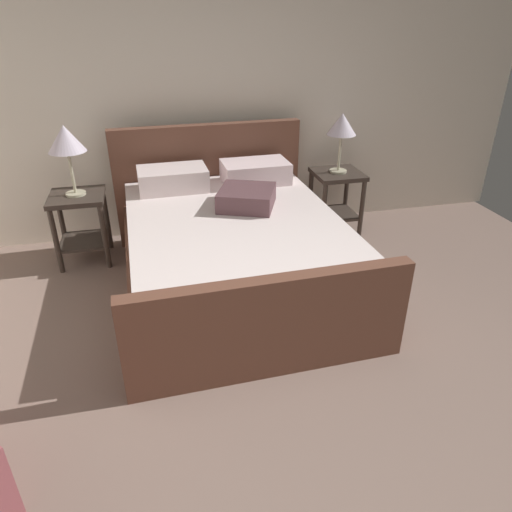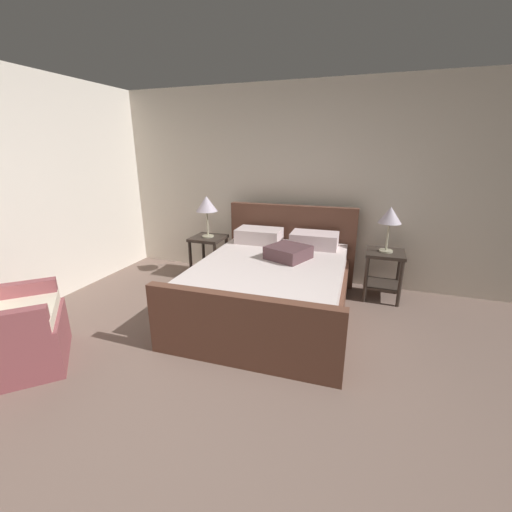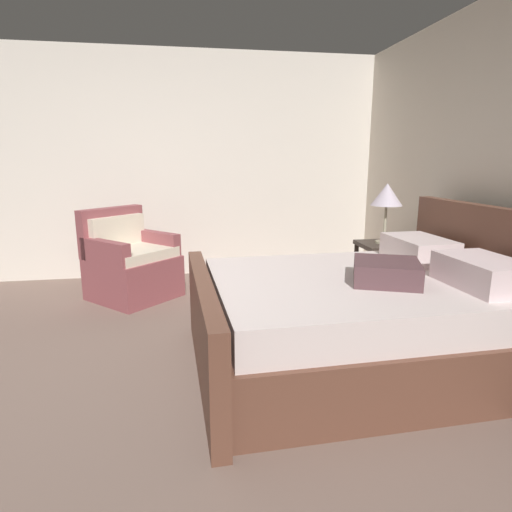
# 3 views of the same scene
# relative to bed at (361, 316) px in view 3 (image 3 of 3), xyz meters

# --- Properties ---
(ground_plane) EXTENTS (5.63, 5.87, 0.02)m
(ground_plane) POSITION_rel_bed_xyz_m (0.22, -1.79, -0.35)
(ground_plane) COLOR #7A6358
(wall_side_left) EXTENTS (0.12, 5.99, 2.59)m
(wall_side_left) POSITION_rel_bed_xyz_m (-2.65, -1.79, 0.95)
(wall_side_left) COLOR silver
(wall_side_left) RESTS_ON ground
(bed) EXTENTS (1.76, 2.16, 1.07)m
(bed) POSITION_rel_bed_xyz_m (0.00, 0.00, 0.00)
(bed) COLOR brown
(bed) RESTS_ON ground
(nightstand_left) EXTENTS (0.44, 0.44, 0.60)m
(nightstand_left) POSITION_rel_bed_xyz_m (-1.16, 0.71, 0.06)
(nightstand_left) COLOR #362C26
(nightstand_left) RESTS_ON ground
(table_lamp_left) EXTENTS (0.29, 0.29, 0.57)m
(table_lamp_left) POSITION_rel_bed_xyz_m (-1.16, 0.71, 0.71)
(table_lamp_left) COLOR #B7B293
(table_lamp_left) RESTS_ON nightstand_left
(armchair) EXTENTS (1.03, 1.03, 0.90)m
(armchair) POSITION_rel_bed_xyz_m (-1.78, -1.72, 0.01)
(armchair) COLOR #90484D
(armchair) RESTS_ON ground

